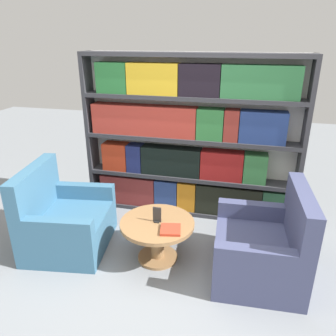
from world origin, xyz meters
The scene contains 7 objects.
ground_plane centered at (0.00, 0.00, 0.00)m, with size 14.00×14.00×0.00m, color gray.
bookshelf centered at (-0.02, 1.44, 0.99)m, with size 2.70×0.30×2.04m.
armchair_left centered at (-1.19, 0.34, 0.30)m, with size 0.95×1.04×0.93m.
armchair_right centered at (0.93, 0.35, 0.30)m, with size 0.87×0.97×0.93m.
coffee_table centered at (-0.13, 0.35, 0.32)m, with size 0.76×0.76×0.45m.
table_sign centered at (-0.13, 0.35, 0.52)m, with size 0.09×0.06×0.17m.
stray_book centered at (0.04, 0.22, 0.46)m, with size 0.23×0.23×0.03m.
Camera 1 is at (0.66, -2.43, 2.21)m, focal length 35.00 mm.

